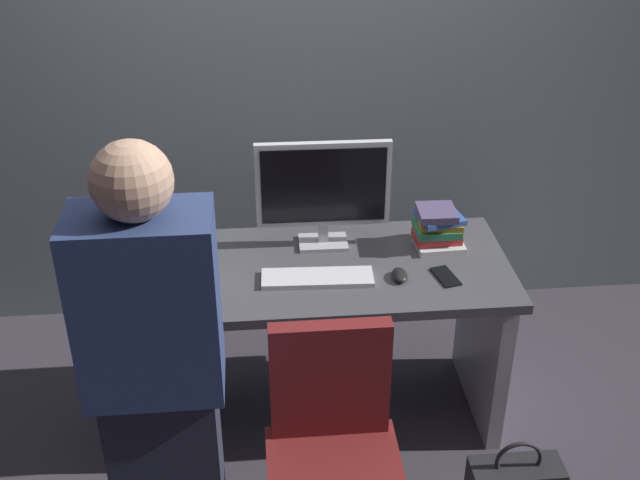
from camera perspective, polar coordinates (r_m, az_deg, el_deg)
The scene contains 11 objects.
ground_plane at distance 3.62m, azimuth -0.07°, elevation -12.04°, with size 9.00×9.00×0.00m, color #3D3842.
wall_back at distance 3.72m, azimuth -1.40°, elevation 15.54°, with size 6.40×0.10×3.00m, color gray.
desk at distance 3.30m, azimuth -0.08°, elevation -5.26°, with size 1.52×0.68×0.75m.
office_chair at distance 2.77m, azimuth 0.97°, elevation -16.30°, with size 0.52×0.52×0.94m.
person_at_desk at distance 2.49m, azimuth -11.43°, elevation -10.28°, with size 0.40×0.24×1.64m.
monitor at distance 3.20m, azimuth 0.23°, elevation 3.66°, with size 0.54×0.14×0.46m.
keyboard at distance 3.08m, azimuth -0.18°, elevation -2.72°, with size 0.43×0.13×0.02m, color white.
mouse at distance 3.10m, azimuth 5.70°, elevation -2.50°, with size 0.06×0.10×0.03m, color black.
cup_near_keyboard at distance 3.07m, azimuth -8.64°, elevation -2.46°, with size 0.06×0.06×0.09m, color white.
book_stack at distance 3.30m, azimuth 8.40°, elevation 0.85°, with size 0.21×0.19×0.17m.
cell_phone at distance 3.14m, azimuth 8.93°, elevation -2.58°, with size 0.07×0.14×0.01m, color black.
Camera 1 is at (-0.24, -2.68, 2.43)m, focal length 44.96 mm.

